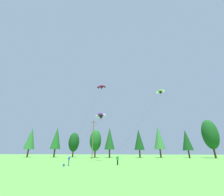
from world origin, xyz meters
name	(u,v)px	position (x,y,z in m)	size (l,w,h in m)	color
treeline_tree_a	(31,138)	(-37.17, 56.50, 7.67)	(4.29, 4.29, 12.25)	#472D19
treeline_tree_b	(56,138)	(-26.48, 58.73, 7.94)	(4.39, 4.39, 12.68)	#472D19
treeline_tree_c	(74,142)	(-18.44, 59.44, 6.20)	(4.57, 4.57, 10.24)	#472D19
treeline_tree_d	(95,140)	(-8.27, 57.31, 6.70)	(4.79, 4.79, 11.07)	#472D19
treeline_tree_e	(110,138)	(-2.25, 57.17, 7.35)	(4.18, 4.18, 11.74)	#472D19
treeline_tree_f	(139,139)	(9.80, 57.43, 6.92)	(4.03, 4.03, 11.04)	#472D19
treeline_tree_g	(159,137)	(18.11, 59.08, 7.75)	(4.32, 4.32, 12.37)	#472D19
treeline_tree_h	(186,140)	(28.20, 57.23, 6.51)	(3.89, 3.89, 10.40)	#472D19
treeline_tree_i	(210,134)	(36.90, 56.29, 8.52)	(5.60, 5.60, 14.08)	#472D19
utility_pole	(93,138)	(-6.61, 46.04, 6.61)	(2.20, 0.26, 12.67)	brown
kite_flyer_near	(69,159)	(-4.88, 22.86, 1.00)	(0.70, 0.72, 1.69)	navy
kite_flyer_mid	(118,159)	(3.40, 24.84, 1.00)	(0.74, 0.75, 1.69)	black
parafoil_kite_high_magenta	(101,87)	(-3.01, 40.16, 23.03)	(3.77, 18.19, 22.21)	#D12893
parafoil_kite_mid_lime_white	(160,92)	(16.88, 41.93, 21.00)	(15.26, 18.27, 20.22)	#93D633
parafoil_kite_far_purple	(101,116)	(-1.83, 34.66, 11.51)	(5.23, 13.26, 10.80)	purple
backpack	(64,165)	(-5.15, 21.61, 0.20)	(0.32, 0.24, 0.40)	#234C89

